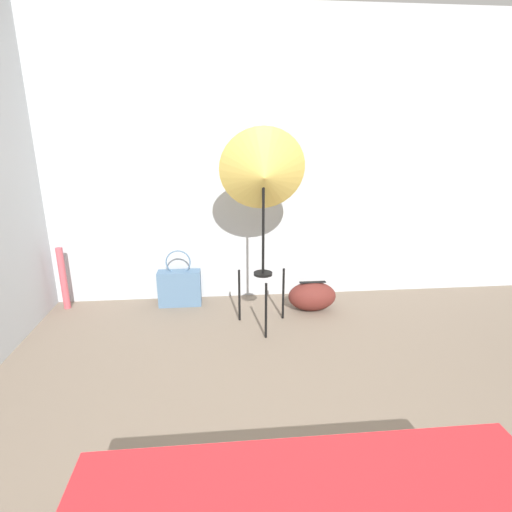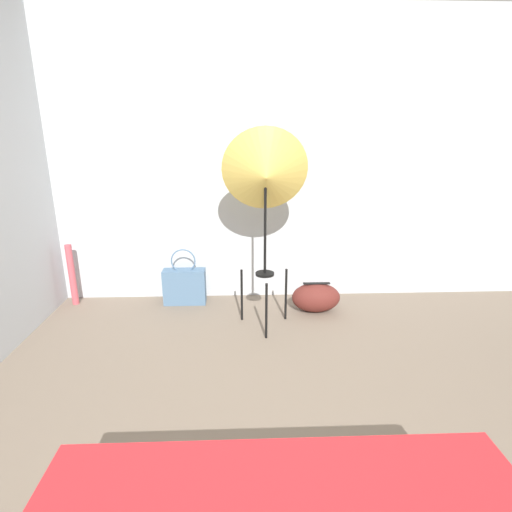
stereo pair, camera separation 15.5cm
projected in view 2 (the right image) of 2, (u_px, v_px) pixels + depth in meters
The scene contains 5 objects.
wall_back at pixel (248, 162), 3.64m from camera, with size 8.00×0.05×2.60m.
photo_umbrella at pixel (265, 176), 3.01m from camera, with size 0.67×0.41×1.61m.
tote_bag at pixel (185, 286), 3.76m from camera, with size 0.39×0.14×0.54m.
duffel_bag at pixel (316, 297), 3.60m from camera, with size 0.44×0.27×0.27m.
paper_roll at pixel (72, 275), 3.71m from camera, with size 0.06×0.06×0.58m.
Camera 2 is at (-0.07, -1.20, 1.56)m, focal length 28.00 mm.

